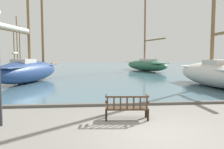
# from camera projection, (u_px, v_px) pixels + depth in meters

# --- Properties ---
(ground_plane) EXTENTS (160.00, 160.00, 0.00)m
(ground_plane) POSITION_uv_depth(u_px,v_px,m) (152.00, 132.00, 6.80)
(ground_plane) COLOR gray
(harbor_water) EXTENTS (100.00, 80.00, 0.08)m
(harbor_water) POSITION_uv_depth(u_px,v_px,m) (99.00, 67.00, 50.44)
(harbor_water) COLOR slate
(harbor_water) RESTS_ON ground
(quay_edge_kerb) EXTENTS (40.00, 0.30, 0.12)m
(quay_edge_kerb) POSITION_uv_depth(u_px,v_px,m) (130.00, 104.00, 10.61)
(quay_edge_kerb) COLOR #5B5954
(quay_edge_kerb) RESTS_ON ground
(park_bench) EXTENTS (1.64, 0.66, 0.92)m
(park_bench) POSITION_uv_depth(u_px,v_px,m) (127.00, 107.00, 8.15)
(park_bench) COLOR black
(park_bench) RESTS_ON ground
(sailboat_mid_port) EXTENTS (3.17, 11.62, 10.79)m
(sailboat_mid_port) POSITION_uv_depth(u_px,v_px,m) (18.00, 63.00, 46.17)
(sailboat_mid_port) COLOR #2D6647
(sailboat_mid_port) RESTS_ON harbor_water
(sailboat_outer_port) EXTENTS (5.73, 11.77, 14.89)m
(sailboat_outer_port) POSITION_uv_depth(u_px,v_px,m) (146.00, 64.00, 35.40)
(sailboat_outer_port) COLOR #2D6647
(sailboat_outer_port) RESTS_ON harbor_water
(sailboat_nearest_port) EXTENTS (4.76, 11.19, 13.08)m
(sailboat_nearest_port) POSITION_uv_depth(u_px,v_px,m) (28.00, 69.00, 19.31)
(sailboat_nearest_port) COLOR navy
(sailboat_nearest_port) RESTS_ON harbor_water
(sailboat_outer_starboard) EXTENTS (2.81, 9.27, 13.18)m
(sailboat_outer_starboard) POSITION_uv_depth(u_px,v_px,m) (213.00, 72.00, 16.80)
(sailboat_outer_starboard) COLOR silver
(sailboat_outer_starboard) RESTS_ON harbor_water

